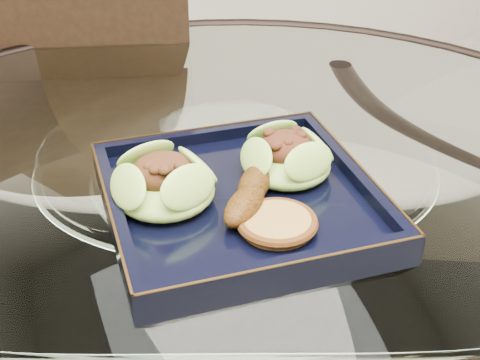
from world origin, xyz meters
name	(u,v)px	position (x,y,z in m)	size (l,w,h in m)	color
dining_table	(236,296)	(0.00, 0.00, 0.60)	(1.13, 1.13, 0.77)	white
dining_chair	(70,177)	(-0.15, 0.40, 0.57)	(0.55, 0.55, 1.03)	black
navy_plate	(240,204)	(-0.02, -0.05, 0.77)	(0.27, 0.27, 0.02)	black
lettuce_wrap_left	(164,186)	(-0.09, -0.03, 0.80)	(0.10, 0.10, 0.04)	#6FA22F
lettuce_wrap_right	(287,160)	(0.05, -0.03, 0.80)	(0.10, 0.10, 0.03)	#689F2E
roasted_plantain	(255,184)	(0.00, -0.05, 0.80)	(0.15, 0.03, 0.03)	#5F330A
crumb_patty	(277,224)	(0.00, -0.12, 0.79)	(0.07, 0.07, 0.01)	#AA8138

